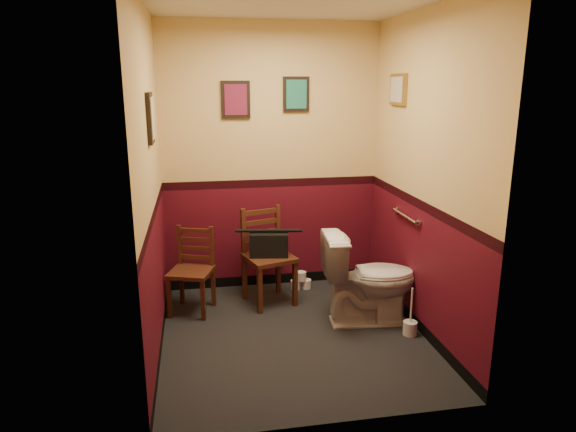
# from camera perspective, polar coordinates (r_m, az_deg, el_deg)

# --- Properties ---
(floor) EXTENTS (2.20, 2.40, 0.00)m
(floor) POSITION_cam_1_polar(r_m,az_deg,el_deg) (4.53, 0.58, -13.13)
(floor) COLOR black
(floor) RESTS_ON ground
(wall_back) EXTENTS (2.20, 0.00, 2.70)m
(wall_back) POSITION_cam_1_polar(r_m,az_deg,el_deg) (5.25, -1.85, 6.27)
(wall_back) COLOR #4C0C19
(wall_back) RESTS_ON ground
(wall_front) EXTENTS (2.20, 0.00, 2.70)m
(wall_front) POSITION_cam_1_polar(r_m,az_deg,el_deg) (2.94, 5.02, -0.38)
(wall_front) COLOR #4C0C19
(wall_front) RESTS_ON ground
(wall_left) EXTENTS (0.00, 2.40, 2.70)m
(wall_left) POSITION_cam_1_polar(r_m,az_deg,el_deg) (4.03, -14.95, 3.24)
(wall_left) COLOR #4C0C19
(wall_left) RESTS_ON ground
(wall_right) EXTENTS (0.00, 2.40, 2.70)m
(wall_right) POSITION_cam_1_polar(r_m,az_deg,el_deg) (4.42, 14.80, 4.23)
(wall_right) COLOR #4C0C19
(wall_right) RESTS_ON ground
(grab_bar) EXTENTS (0.05, 0.56, 0.06)m
(grab_bar) POSITION_cam_1_polar(r_m,az_deg,el_deg) (4.72, 12.89, -0.01)
(grab_bar) COLOR silver
(grab_bar) RESTS_ON wall_right
(framed_print_back_a) EXTENTS (0.28, 0.04, 0.36)m
(framed_print_back_a) POSITION_cam_1_polar(r_m,az_deg,el_deg) (5.14, -5.83, 12.74)
(framed_print_back_a) COLOR black
(framed_print_back_a) RESTS_ON wall_back
(framed_print_back_b) EXTENTS (0.26, 0.04, 0.34)m
(framed_print_back_b) POSITION_cam_1_polar(r_m,az_deg,el_deg) (5.22, 0.91, 13.38)
(framed_print_back_b) COLOR black
(framed_print_back_b) RESTS_ON wall_back
(framed_print_left) EXTENTS (0.04, 0.30, 0.38)m
(framed_print_left) POSITION_cam_1_polar(r_m,az_deg,el_deg) (4.06, -15.02, 10.46)
(framed_print_left) COLOR black
(framed_print_left) RESTS_ON wall_left
(framed_print_right) EXTENTS (0.04, 0.34, 0.28)m
(framed_print_right) POSITION_cam_1_polar(r_m,az_deg,el_deg) (4.90, 12.12, 13.58)
(framed_print_right) COLOR olive
(framed_print_right) RESTS_ON wall_right
(toilet) EXTENTS (0.87, 0.53, 0.82)m
(toilet) POSITION_cam_1_polar(r_m,az_deg,el_deg) (4.67, 9.00, -6.90)
(toilet) COLOR white
(toilet) RESTS_ON floor
(toilet_brush) EXTENTS (0.12, 0.12, 0.43)m
(toilet_brush) POSITION_cam_1_polar(r_m,az_deg,el_deg) (4.64, 13.40, -11.92)
(toilet_brush) COLOR silver
(toilet_brush) RESTS_ON floor
(chair_left) EXTENTS (0.47, 0.47, 0.80)m
(chair_left) POSITION_cam_1_polar(r_m,az_deg,el_deg) (4.92, -10.60, -5.96)
(chair_left) COLOR #502718
(chair_left) RESTS_ON floor
(chair_right) EXTENTS (0.54, 0.54, 0.93)m
(chair_right) POSITION_cam_1_polar(r_m,az_deg,el_deg) (5.03, -2.31, -4.48)
(chair_right) COLOR #502718
(chair_right) RESTS_ON floor
(handbag) EXTENTS (0.39, 0.24, 0.27)m
(handbag) POSITION_cam_1_polar(r_m,az_deg,el_deg) (4.95, -2.12, -3.13)
(handbag) COLOR black
(handbag) RESTS_ON chair_right
(tp_stack) EXTENTS (0.22, 0.11, 0.19)m
(tp_stack) POSITION_cam_1_polar(r_m,az_deg,el_deg) (5.45, 1.46, -7.29)
(tp_stack) COLOR silver
(tp_stack) RESTS_ON floor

